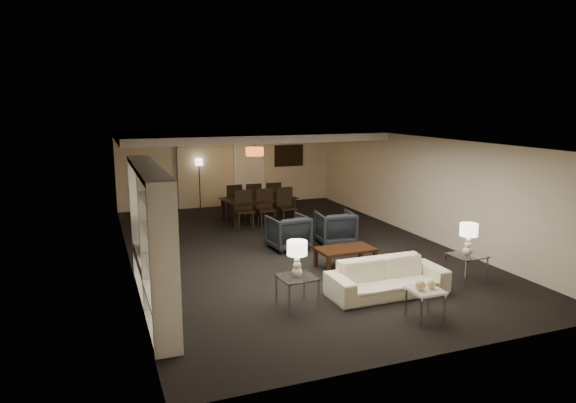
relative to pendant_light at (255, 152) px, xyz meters
The scene contains 35 objects.
floor 4.00m from the pendant_light, 94.90° to the right, with size 11.00×11.00×0.00m, color black.
ceiling 3.56m from the pendant_light, 94.90° to the right, with size 7.00×11.00×0.02m, color silver.
wall_back 2.13m from the pendant_light, 98.53° to the left, with size 7.00×0.02×2.50m, color beige.
wall_front 9.03m from the pendant_light, 91.91° to the right, with size 7.00×0.02×2.50m, color beige.
wall_left 5.21m from the pendant_light, 137.35° to the right, with size 0.02×11.00×2.50m, color beige.
wall_right 4.79m from the pendant_light, 47.56° to the right, with size 0.02×11.00×2.50m, color beige.
ceiling_soffit 0.57m from the pendant_light, behind, with size 7.00×4.00×0.20m, color silver.
curtains 2.38m from the pendant_light, 122.01° to the left, with size 1.50×0.12×2.40m, color beige.
door 2.19m from the pendant_light, 78.52° to the left, with size 0.90×0.05×2.10m, color silver.
painting 2.69m from the pendant_light, 47.44° to the left, with size 0.95×0.04×0.65m, color #142D38.
media_unit 7.13m from the pendant_light, 120.62° to the right, with size 0.38×3.40×2.35m, color white, non-canonical shape.
pendant_light is the anchor object (origin of this frame).
sofa 7.04m from the pendant_light, 87.61° to the right, with size 2.10×0.82×0.61m, color #EDE4C3.
coffee_table 5.52m from the pendant_light, 86.89° to the right, with size 1.15×0.67×0.41m, color black, non-canonical shape.
armchair_left 3.87m from the pendant_light, 95.08° to the right, with size 0.84×0.86×0.78m, color black.
armchair_right 3.96m from the pendant_light, 75.97° to the right, with size 0.84×0.86×0.78m, color black.
side_table_left 7.18m from the pendant_light, 101.68° to the right, with size 0.58×0.58×0.54m, color silver, non-canonical shape.
side_table_right 7.31m from the pendant_light, 73.82° to the right, with size 0.58×0.58×0.54m, color silver, non-canonical shape.
table_lamp_left 7.07m from the pendant_light, 101.68° to the right, with size 0.33×0.33×0.60m, color #F2E3CC, non-canonical shape.
table_lamp_right 7.21m from the pendant_light, 73.82° to the right, with size 0.33×0.33×0.60m, color beige, non-canonical shape.
marble_table 8.12m from the pendant_light, 87.94° to the right, with size 0.48×0.48×0.48m, color white, non-canonical shape.
gold_gourd_a 8.06m from the pendant_light, 88.67° to the right, with size 0.15×0.15×0.15m, color #E0C377.
gold_gourd_b 8.07m from the pendant_light, 87.22° to the right, with size 0.13×0.13×0.13m, color #D8C372.
television 6.30m from the pendant_light, 125.00° to the right, with size 0.13×1.03×0.59m, color black.
vase_blue 7.91m from the pendant_light, 117.30° to the right, with size 0.17×0.17×0.18m, color #274DA9.
vase_amber 7.70m from the pendant_light, 117.96° to the right, with size 0.17×0.17×0.18m, color #C07E40.
floor_speaker 5.06m from the pendant_light, 129.23° to the right, with size 0.12×0.12×1.11m, color black.
dining_table 1.76m from the pendant_light, 99.58° to the right, with size 1.98×1.10×0.69m, color black.
chair_nl 2.13m from the pendant_light, 117.17° to the right, with size 0.48×0.48×1.03m, color black, non-canonical shape.
chair_nm 2.00m from the pendant_light, 95.24° to the right, with size 0.48×0.48×1.03m, color black, non-canonical shape.
chair_nr 2.05m from the pendant_light, 71.75° to the right, with size 0.48×0.48×1.03m, color black, non-canonical shape.
chair_fl 1.59m from the pendant_light, behind, with size 0.48×0.48×1.03m, color black, non-canonical shape.
chair_fm 1.42m from the pendant_light, 136.58° to the right, with size 0.48×0.48×1.03m, color black, non-canonical shape.
chair_fr 1.49m from the pendant_light, 14.75° to the right, with size 0.48×0.48×1.03m, color black, non-canonical shape.
floor_lamp 2.42m from the pendant_light, 127.48° to the left, with size 0.23×0.23×1.60m, color black, non-canonical shape.
Camera 1 is at (-4.07, -10.70, 3.31)m, focal length 32.00 mm.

